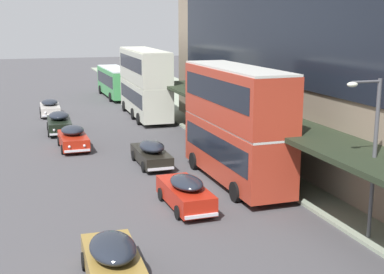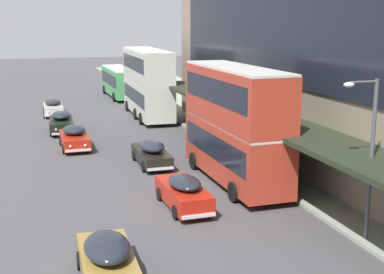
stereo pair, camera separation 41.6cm
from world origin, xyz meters
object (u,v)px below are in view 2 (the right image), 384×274
object	(u,v)px
sedan_oncoming_front	(61,122)
sedan_lead_near	(183,192)
street_lamp	(368,147)
sedan_oncoming_rear	(53,107)
transit_bus_kerbside_front	(147,81)
transit_bus_kerbside_rear	(235,121)
sedan_second_near	(74,137)
sedan_lead_mid	(152,153)
sedan_second_mid	(108,263)
transit_bus_kerbside_far	(119,80)

from	to	relation	value
sedan_oncoming_front	sedan_lead_near	size ratio (longest dim) A/B	1.03
sedan_lead_near	street_lamp	distance (m)	8.73
sedan_oncoming_front	sedan_oncoming_rear	bearing A→B (deg)	91.70
transit_bus_kerbside_front	transit_bus_kerbside_rear	world-z (taller)	transit_bus_kerbside_rear
sedan_second_near	sedan_lead_near	bearing A→B (deg)	-74.30
sedan_oncoming_front	sedan_lead_mid	distance (m)	12.48
sedan_oncoming_rear	sedan_second_mid	size ratio (longest dim) A/B	0.89
transit_bus_kerbside_rear	street_lamp	xyz separation A→B (m)	(1.93, -8.95, 0.50)
transit_bus_kerbside_far	sedan_oncoming_front	world-z (taller)	transit_bus_kerbside_far
sedan_second_mid	sedan_second_near	bearing A→B (deg)	88.23
transit_bus_kerbside_far	sedan_lead_near	size ratio (longest dim) A/B	2.27
street_lamp	sedan_lead_near	bearing A→B (deg)	133.95
transit_bus_kerbside_front	street_lamp	world-z (taller)	street_lamp
sedan_oncoming_front	sedan_second_near	size ratio (longest dim) A/B	1.07
sedan_lead_mid	transit_bus_kerbside_front	bearing A→B (deg)	78.39
transit_bus_kerbside_far	sedan_second_near	xyz separation A→B (m)	(-7.12, -24.04, -1.13)
sedan_oncoming_rear	transit_bus_kerbside_front	bearing A→B (deg)	-22.76
transit_bus_kerbside_rear	sedan_oncoming_rear	distance (m)	25.99
transit_bus_kerbside_far	sedan_oncoming_rear	xyz separation A→B (m)	(-7.86, -10.11, -1.16)
transit_bus_kerbside_front	sedan_lead_mid	size ratio (longest dim) A/B	2.38
sedan_lead_near	transit_bus_kerbside_far	bearing A→B (deg)	85.00
sedan_oncoming_front	sedan_second_mid	bearing A→B (deg)	-90.27
sedan_oncoming_front	street_lamp	bearing A→B (deg)	-68.45
transit_bus_kerbside_front	sedan_oncoming_rear	distance (m)	9.22
sedan_oncoming_rear	sedan_second_near	distance (m)	13.95
sedan_second_near	transit_bus_kerbside_front	bearing A→B (deg)	54.69
sedan_second_mid	street_lamp	bearing A→B (deg)	3.05
transit_bus_kerbside_front	street_lamp	xyz separation A→B (m)	(2.06, -30.00, 0.59)
sedan_lead_mid	sedan_second_mid	xyz separation A→B (m)	(-4.71, -14.24, 0.02)
sedan_lead_near	sedan_second_near	bearing A→B (deg)	105.70
transit_bus_kerbside_front	sedan_second_mid	bearing A→B (deg)	-104.78
transit_bus_kerbside_far	street_lamp	world-z (taller)	street_lamp
transit_bus_kerbside_rear	sedan_second_mid	distance (m)	12.80
transit_bus_kerbside_rear	sedan_oncoming_front	distance (m)	18.42
street_lamp	sedan_second_near	bearing A→B (deg)	115.96
transit_bus_kerbside_far	sedan_second_near	size ratio (longest dim) A/B	2.36
sedan_oncoming_front	sedan_second_near	world-z (taller)	sedan_oncoming_front
sedan_lead_near	sedan_second_mid	distance (m)	7.81
transit_bus_kerbside_front	sedan_second_near	world-z (taller)	transit_bus_kerbside_front
transit_bus_kerbside_far	sedan_lead_mid	xyz separation A→B (m)	(-3.04, -29.84, -1.15)
sedan_oncoming_front	sedan_lead_near	distance (m)	19.91
street_lamp	transit_bus_kerbside_far	bearing A→B (deg)	93.12
sedan_lead_near	sedan_oncoming_rear	bearing A→B (deg)	99.42
sedan_lead_near	sedan_oncoming_front	bearing A→B (deg)	102.57
transit_bus_kerbside_front	sedan_oncoming_front	size ratio (longest dim) A/B	2.37
sedan_lead_near	sedan_second_near	size ratio (longest dim) A/B	1.04
street_lamp	transit_bus_kerbside_rear	bearing A→B (deg)	102.16
transit_bus_kerbside_front	sedan_lead_mid	bearing A→B (deg)	-101.61
transit_bus_kerbside_rear	sedan_second_mid	bearing A→B (deg)	-130.80
transit_bus_kerbside_front	transit_bus_kerbside_far	world-z (taller)	transit_bus_kerbside_front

